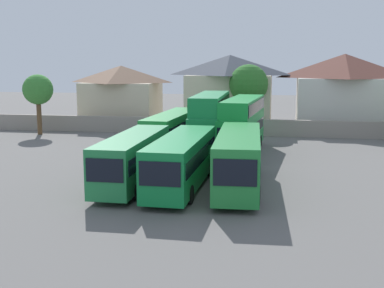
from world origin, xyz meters
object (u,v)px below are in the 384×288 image
(bus_3, at_px, (239,157))
(bus_1, at_px, (133,157))
(bus_2, at_px, (182,159))
(bus_6, at_px, (242,122))
(house_terrace_centre, at_px, (230,91))
(tree_left_of_lot, at_px, (249,84))
(house_terrace_left, at_px, (121,95))
(tree_behind_wall, at_px, (38,90))
(house_terrace_right, at_px, (344,91))
(bus_5, at_px, (210,119))
(bus_4, at_px, (172,129))

(bus_3, bearing_deg, bus_1, -90.46)
(bus_2, xyz_separation_m, bus_3, (3.55, 0.43, 0.12))
(bus_6, bearing_deg, bus_2, -7.10)
(house_terrace_centre, xyz_separation_m, tree_left_of_lot, (2.49, -3.81, 0.98))
(house_terrace_left, bearing_deg, tree_behind_wall, -127.32)
(house_terrace_left, relative_size, house_terrace_right, 0.83)
(bus_6, height_order, house_terrace_right, house_terrace_right)
(bus_5, bearing_deg, bus_4, -91.13)
(bus_4, height_order, tree_left_of_lot, tree_left_of_lot)
(bus_1, distance_m, bus_3, 6.85)
(bus_1, xyz_separation_m, bus_6, (6.09, 13.12, 0.82))
(bus_3, height_order, tree_behind_wall, tree_behind_wall)
(bus_2, height_order, tree_behind_wall, tree_behind_wall)
(bus_2, relative_size, house_terrace_right, 1.04)
(house_terrace_left, height_order, tree_left_of_lot, tree_left_of_lot)
(bus_2, bearing_deg, bus_6, 168.91)
(bus_6, relative_size, house_terrace_centre, 1.09)
(bus_4, bearing_deg, bus_2, 17.98)
(house_terrace_right, bearing_deg, bus_5, -128.60)
(bus_1, relative_size, house_terrace_centre, 1.06)
(bus_2, distance_m, tree_behind_wall, 28.61)
(bus_1, height_order, house_terrace_centre, house_terrace_centre)
(bus_3, height_order, tree_left_of_lot, tree_left_of_lot)
(bus_1, xyz_separation_m, house_terrace_centre, (3.29, 29.48, 2.55))
(house_terrace_right, bearing_deg, bus_3, -108.07)
(bus_1, bearing_deg, tree_left_of_lot, 167.02)
(tree_left_of_lot, bearing_deg, house_terrace_right, 21.89)
(bus_6, xyz_separation_m, house_terrace_centre, (-2.80, 16.37, 1.73))
(tree_behind_wall, bearing_deg, house_terrace_right, 16.49)
(bus_2, bearing_deg, house_terrace_left, -154.53)
(bus_3, bearing_deg, tree_left_of_lot, 179.57)
(bus_6, bearing_deg, bus_5, -88.63)
(bus_6, distance_m, house_terrace_right, 19.93)
(house_terrace_centre, bearing_deg, bus_6, -80.29)
(bus_2, bearing_deg, bus_4, -164.40)
(bus_1, xyz_separation_m, tree_behind_wall, (-16.64, 20.17, 2.96))
(house_terrace_left, distance_m, house_terrace_centre, 13.34)
(bus_4, height_order, house_terrace_left, house_terrace_left)
(bus_6, height_order, tree_behind_wall, tree_behind_wall)
(house_terrace_right, bearing_deg, bus_4, -135.20)
(bus_1, xyz_separation_m, house_terrace_left, (-10.01, 28.86, 1.90))
(house_terrace_centre, height_order, house_terrace_right, house_terrace_right)
(tree_behind_wall, bearing_deg, bus_4, -22.71)
(bus_3, distance_m, bus_6, 12.87)
(tree_left_of_lot, bearing_deg, bus_1, -102.70)
(bus_2, distance_m, bus_6, 13.58)
(bus_5, relative_size, house_terrace_right, 1.00)
(bus_1, bearing_deg, bus_3, 92.08)
(bus_4, bearing_deg, bus_1, 4.31)
(house_terrace_left, xyz_separation_m, house_terrace_centre, (13.31, 0.62, 0.65))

